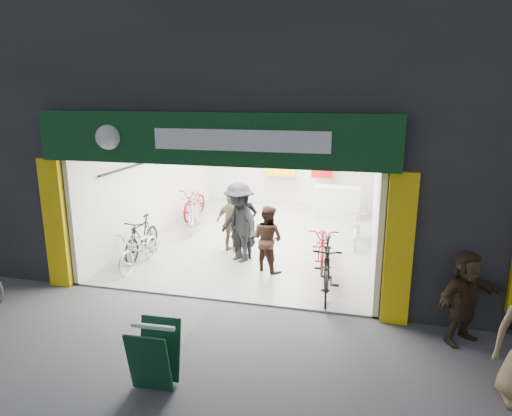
% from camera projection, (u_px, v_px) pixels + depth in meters
% --- Properties ---
extents(ground, '(60.00, 60.00, 0.00)m').
position_uv_depth(ground, '(214.00, 301.00, 8.60)').
color(ground, '#56565B').
rests_on(ground, ground).
extents(building, '(17.00, 10.27, 8.00)m').
position_uv_depth(building, '(305.00, 73.00, 12.03)').
color(building, '#232326').
rests_on(building, ground).
extents(bike_left_front, '(0.64, 1.70, 0.88)m').
position_uv_depth(bike_left_front, '(140.00, 249.00, 10.15)').
color(bike_left_front, silver).
rests_on(bike_left_front, ground).
extents(bike_left_midfront, '(0.49, 1.67, 1.00)m').
position_uv_depth(bike_left_midfront, '(142.00, 238.00, 10.74)').
color(bike_left_midfront, black).
rests_on(bike_left_midfront, ground).
extents(bike_left_midback, '(0.72, 1.87, 0.97)m').
position_uv_depth(bike_left_midback, '(195.00, 203.00, 14.20)').
color(bike_left_midback, maroon).
rests_on(bike_left_midback, ground).
extents(bike_left_back, '(0.89, 1.92, 1.11)m').
position_uv_depth(bike_left_back, '(195.00, 212.00, 12.76)').
color(bike_left_back, '#A6A6AA').
rests_on(bike_left_back, ground).
extents(bike_right_front, '(0.66, 1.88, 1.11)m').
position_uv_depth(bike_right_front, '(327.00, 269.00, 8.69)').
color(bike_right_front, black).
rests_on(bike_right_front, ground).
extents(bike_right_mid, '(0.82, 1.90, 0.97)m').
position_uv_depth(bike_right_mid, '(323.00, 245.00, 10.27)').
color(bike_right_mid, maroon).
rests_on(bike_right_mid, ground).
extents(bike_right_back, '(0.52, 1.70, 1.01)m').
position_uv_depth(bike_right_back, '(357.00, 226.00, 11.61)').
color(bike_right_back, silver).
rests_on(bike_right_back, ground).
extents(customer_a, '(0.73, 0.60, 1.71)m').
position_uv_depth(customer_a, '(244.00, 225.00, 10.52)').
color(customer_a, black).
rests_on(customer_a, ground).
extents(customer_b, '(0.90, 0.83, 1.49)m').
position_uv_depth(customer_b, '(268.00, 239.00, 9.84)').
color(customer_b, '#392119').
rests_on(customer_b, ground).
extents(customer_c, '(1.38, 1.29, 1.87)m').
position_uv_depth(customer_c, '(239.00, 223.00, 10.35)').
color(customer_c, black).
rests_on(customer_c, ground).
extents(customer_d, '(0.96, 0.63, 1.51)m').
position_uv_depth(customer_d, '(232.00, 223.00, 11.02)').
color(customer_d, '#8D7E52').
rests_on(customer_d, ground).
extents(pedestrian_far, '(1.32, 1.26, 1.50)m').
position_uv_depth(pedestrian_far, '(465.00, 297.00, 7.03)').
color(pedestrian_far, '#3C2D1B').
rests_on(pedestrian_far, ground).
extents(sandwich_board, '(0.60, 0.60, 0.88)m').
position_uv_depth(sandwich_board, '(154.00, 354.00, 5.97)').
color(sandwich_board, '#0D371F').
rests_on(sandwich_board, ground).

